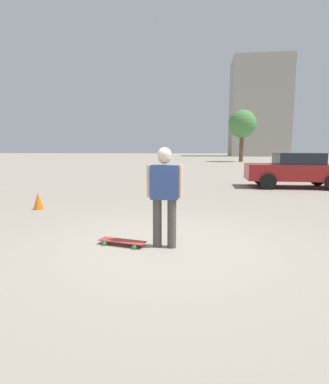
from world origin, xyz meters
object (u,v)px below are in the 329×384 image
object	(u,v)px
person	(164,190)
traffic_cone	(38,201)
car_parked_near	(295,170)
skateboard	(122,241)

from	to	relation	value
person	traffic_cone	bearing A→B (deg)	146.78
car_parked_near	traffic_cone	size ratio (longest dim) A/B	8.54
skateboard	car_parked_near	distance (m)	10.16
skateboard	car_parked_near	size ratio (longest dim) A/B	0.21
person	car_parked_near	size ratio (longest dim) A/B	0.41
car_parked_near	traffic_cone	world-z (taller)	car_parked_near
person	traffic_cone	size ratio (longest dim) A/B	3.49
person	skateboard	size ratio (longest dim) A/B	1.94
skateboard	car_parked_near	xyz separation A→B (m)	(8.56, -5.43, 0.71)
skateboard	traffic_cone	distance (m)	4.16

